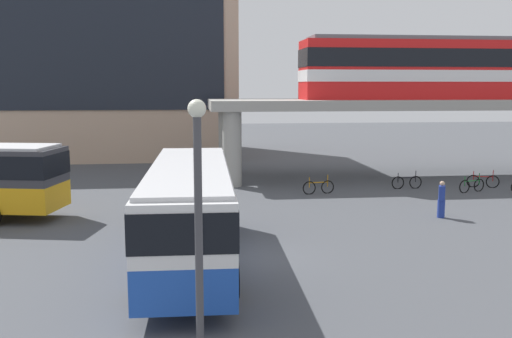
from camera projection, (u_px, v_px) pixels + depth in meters
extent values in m
plane|color=#47494F|center=(223.00, 200.00, 28.90)|extent=(120.00, 120.00, 0.00)
cube|color=tan|center=(99.00, 66.00, 47.23)|extent=(22.22, 12.45, 14.80)
cube|color=black|center=(85.00, 52.00, 40.96)|extent=(20.00, 0.10, 8.29)
cube|color=#9E9B93|center=(451.00, 104.00, 36.08)|extent=(30.62, 6.05, 0.60)
cylinder|color=#9E9B93|center=(232.00, 149.00, 32.64)|extent=(1.10, 1.10, 4.31)
cylinder|color=#9E9B93|center=(227.00, 142.00, 37.02)|extent=(1.10, 1.10, 4.31)
cube|color=red|center=(476.00, 71.00, 35.96)|extent=(22.31, 2.90, 3.60)
cube|color=silver|center=(476.00, 76.00, 36.01)|extent=(22.37, 2.96, 0.70)
cube|color=black|center=(477.00, 59.00, 35.85)|extent=(22.37, 2.96, 1.10)
cube|color=slate|center=(478.00, 40.00, 35.68)|extent=(21.42, 2.61, 0.24)
cube|color=#1E4CB2|center=(190.00, 232.00, 18.31)|extent=(2.79, 11.06, 1.10)
cube|color=silver|center=(190.00, 193.00, 18.13)|extent=(2.79, 11.06, 1.50)
cube|color=black|center=(189.00, 190.00, 18.12)|extent=(2.83, 11.10, 0.96)
cube|color=silver|center=(189.00, 167.00, 18.01)|extent=(2.65, 10.51, 0.12)
cylinder|color=black|center=(160.00, 224.00, 21.75)|extent=(0.31, 1.01, 1.00)
cylinder|color=black|center=(225.00, 222.00, 21.97)|extent=(0.31, 1.01, 1.00)
cylinder|color=black|center=(141.00, 282.00, 15.25)|extent=(0.31, 1.01, 1.00)
cylinder|color=black|center=(234.00, 279.00, 15.46)|extent=(0.31, 1.01, 1.00)
cylinder|color=black|center=(20.00, 202.00, 25.79)|extent=(1.04, 0.48, 1.00)
torus|color=black|center=(415.00, 182.00, 32.11)|extent=(0.74, 0.09, 0.74)
torus|color=black|center=(398.00, 183.00, 31.95)|extent=(0.74, 0.09, 0.74)
cylinder|color=black|center=(407.00, 178.00, 31.99)|extent=(1.05, 0.10, 0.05)
cylinder|color=black|center=(398.00, 178.00, 31.91)|extent=(0.04, 0.04, 0.55)
cylinder|color=black|center=(416.00, 176.00, 32.06)|extent=(0.04, 0.04, 0.65)
torus|color=black|center=(479.00, 185.00, 31.20)|extent=(0.72, 0.29, 0.74)
torus|color=black|center=(464.00, 187.00, 30.76)|extent=(0.72, 0.29, 0.74)
cylinder|color=#1E7F33|center=(472.00, 181.00, 30.94)|extent=(1.01, 0.38, 0.05)
cylinder|color=#1E7F33|center=(465.00, 181.00, 30.71)|extent=(0.04, 0.04, 0.55)
cylinder|color=#1E7F33|center=(479.00, 179.00, 31.15)|extent=(0.04, 0.04, 0.65)
torus|color=black|center=(493.00, 182.00, 32.33)|extent=(0.72, 0.28, 0.74)
torus|color=black|center=(473.00, 181.00, 32.53)|extent=(0.72, 0.28, 0.74)
cylinder|color=#B21E1E|center=(483.00, 177.00, 32.39)|extent=(1.02, 0.37, 0.05)
cylinder|color=#B21E1E|center=(473.00, 176.00, 32.49)|extent=(0.04, 0.04, 0.55)
cylinder|color=#B21E1E|center=(493.00, 176.00, 32.28)|extent=(0.04, 0.04, 0.65)
torus|color=black|center=(328.00, 187.00, 30.61)|extent=(0.74, 0.17, 0.74)
torus|color=black|center=(309.00, 188.00, 30.34)|extent=(0.74, 0.17, 0.74)
cylinder|color=orange|center=(319.00, 182.00, 30.43)|extent=(1.05, 0.21, 0.05)
cylinder|color=orange|center=(309.00, 182.00, 30.29)|extent=(0.04, 0.04, 0.55)
cylinder|color=orange|center=(328.00, 181.00, 30.56)|extent=(0.04, 0.04, 0.65)
cylinder|color=navy|center=(441.00, 209.00, 24.92)|extent=(0.32, 0.32, 0.79)
cube|color=navy|center=(442.00, 193.00, 24.82)|extent=(0.39, 0.47, 0.62)
sphere|color=tan|center=(442.00, 183.00, 24.76)|extent=(0.21, 0.21, 0.21)
cylinder|color=#3F3F44|center=(199.00, 247.00, 11.23)|extent=(0.16, 0.16, 5.13)
sphere|color=silver|center=(197.00, 109.00, 10.84)|extent=(0.36, 0.36, 0.36)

